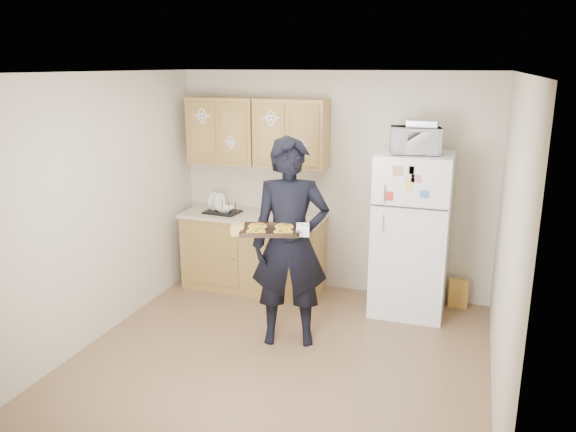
{
  "coord_description": "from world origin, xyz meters",
  "views": [
    {
      "loc": [
        1.52,
        -4.28,
        2.56
      ],
      "look_at": [
        -0.08,
        0.45,
        1.21
      ],
      "focal_mm": 35.0,
      "sensor_mm": 36.0,
      "label": 1
    }
  ],
  "objects_px": {
    "microwave": "(415,140)",
    "dish_rack": "(222,206)",
    "refrigerator": "(411,234)",
    "baking_tray": "(270,231)",
    "person": "(290,243)"
  },
  "relations": [
    {
      "from": "person",
      "to": "dish_rack",
      "type": "bearing_deg",
      "value": 121.22
    },
    {
      "from": "baking_tray",
      "to": "dish_rack",
      "type": "bearing_deg",
      "value": 112.19
    },
    {
      "from": "microwave",
      "to": "dish_rack",
      "type": "height_order",
      "value": "microwave"
    },
    {
      "from": "refrigerator",
      "to": "microwave",
      "type": "height_order",
      "value": "microwave"
    },
    {
      "from": "dish_rack",
      "to": "person",
      "type": "bearing_deg",
      "value": -41.85
    },
    {
      "from": "refrigerator",
      "to": "person",
      "type": "relative_size",
      "value": 0.87
    },
    {
      "from": "refrigerator",
      "to": "dish_rack",
      "type": "height_order",
      "value": "refrigerator"
    },
    {
      "from": "microwave",
      "to": "baking_tray",
      "type": "bearing_deg",
      "value": -140.37
    },
    {
      "from": "refrigerator",
      "to": "baking_tray",
      "type": "relative_size",
      "value": 3.38
    },
    {
      "from": "baking_tray",
      "to": "refrigerator",
      "type": "bearing_deg",
      "value": 34.85
    },
    {
      "from": "baking_tray",
      "to": "microwave",
      "type": "height_order",
      "value": "microwave"
    },
    {
      "from": "refrigerator",
      "to": "dish_rack",
      "type": "relative_size",
      "value": 4.41
    },
    {
      "from": "refrigerator",
      "to": "baking_tray",
      "type": "bearing_deg",
      "value": -128.22
    },
    {
      "from": "baking_tray",
      "to": "microwave",
      "type": "bearing_deg",
      "value": 34.09
    },
    {
      "from": "person",
      "to": "dish_rack",
      "type": "distance_m",
      "value": 1.58
    }
  ]
}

